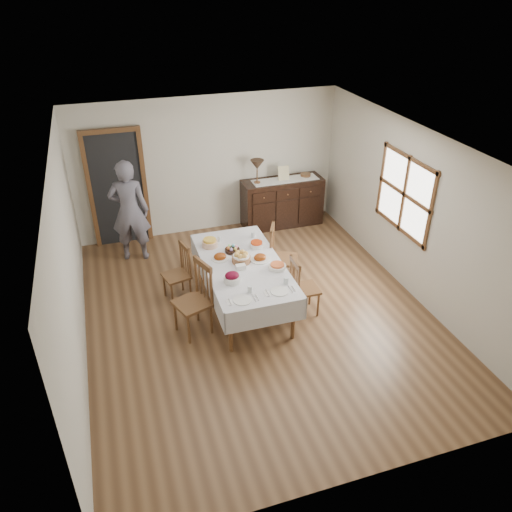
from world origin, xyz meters
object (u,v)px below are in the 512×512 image
object	(u,v)px
person	(129,208)
chair_right_far	(280,256)
sideboard	(282,202)
table_lamp	(257,165)
dining_table	(243,269)
chair_left_far	(179,272)
chair_left_near	(195,298)
chair_right_near	(302,286)

from	to	relation	value
person	chair_right_far	bearing A→B (deg)	155.96
sideboard	table_lamp	world-z (taller)	table_lamp
person	table_lamp	xyz separation A→B (m)	(2.44, 0.43, 0.33)
person	sideboard	bearing A→B (deg)	-159.33
dining_table	chair_left_far	size ratio (longest dim) A/B	2.45
chair_left_near	sideboard	xyz separation A→B (m)	(2.34, 2.82, -0.07)
dining_table	chair_left_far	distance (m)	1.05
chair_left_near	chair_right_far	distance (m)	1.74
chair_left_near	table_lamp	distance (m)	3.43
dining_table	chair_right_near	size ratio (longest dim) A/B	2.40
chair_left_far	table_lamp	world-z (taller)	table_lamp
chair_left_far	chair_right_far	bearing A→B (deg)	72.43
dining_table	chair_left_near	bearing A→B (deg)	-155.33
chair_right_far	chair_right_near	bearing A→B (deg)	-152.97
chair_right_far	table_lamp	distance (m)	2.19
chair_right_near	sideboard	bearing A→B (deg)	-14.20
chair_left_near	chair_right_near	distance (m)	1.58
chair_left_far	dining_table	bearing A→B (deg)	44.76
dining_table	chair_right_near	world-z (taller)	chair_right_near
chair_left_far	chair_right_near	distance (m)	1.92
chair_left_far	table_lamp	size ratio (longest dim) A/B	1.99
sideboard	person	world-z (taller)	person
table_lamp	chair_left_far	bearing A→B (deg)	-134.68
person	table_lamp	size ratio (longest dim) A/B	4.24
chair_left_near	chair_right_near	xyz separation A→B (m)	(1.58, -0.07, -0.08)
chair_right_far	chair_left_near	bearing A→B (deg)	142.07
sideboard	person	distance (m)	3.04
dining_table	table_lamp	distance (m)	2.73
chair_left_near	chair_left_far	world-z (taller)	chair_left_near
dining_table	sideboard	world-z (taller)	sideboard
dining_table	table_lamp	xyz separation A→B (m)	(1.02, 2.46, 0.63)
chair_right_near	chair_left_near	bearing A→B (deg)	87.97
sideboard	table_lamp	distance (m)	0.98
sideboard	dining_table	bearing A→B (deg)	-122.08
sideboard	chair_left_far	bearing A→B (deg)	-141.50
chair_right_far	table_lamp	bearing A→B (deg)	17.86
chair_left_far	sideboard	size ratio (longest dim) A/B	0.57
table_lamp	person	bearing A→B (deg)	-169.93
table_lamp	chair_right_far	bearing A→B (deg)	-97.46
chair_left_near	sideboard	distance (m)	3.67
chair_left_far	chair_right_near	size ratio (longest dim) A/B	0.98
person	chair_right_near	bearing A→B (deg)	144.16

